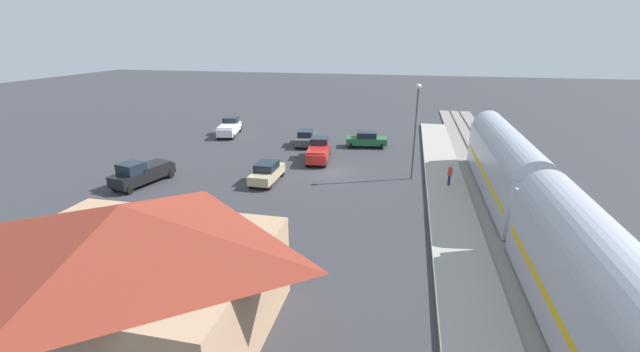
{
  "coord_description": "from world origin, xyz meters",
  "views": [
    {
      "loc": [
        -6.47,
        33.95,
        11.89
      ],
      "look_at": [
        0.21,
        3.73,
        1.0
      ],
      "focal_mm": 22.4,
      "sensor_mm": 36.0,
      "label": 1
    }
  ],
  "objects_px": {
    "station_building": "(131,269)",
    "pickup_black": "(142,173)",
    "pickup_red": "(319,151)",
    "light_pole_near_platform": "(416,121)",
    "pickup_white": "(229,127)",
    "pedestrian_on_platform": "(450,174)",
    "sedan_green": "(366,139)",
    "sedan_tan": "(267,172)",
    "sedan_charcoal": "(306,138)"
  },
  "relations": [
    {
      "from": "light_pole_near_platform",
      "to": "sedan_charcoal",
      "type": "bearing_deg",
      "value": -37.39
    },
    {
      "from": "sedan_green",
      "to": "pickup_white",
      "type": "bearing_deg",
      "value": -6.22
    },
    {
      "from": "sedan_green",
      "to": "sedan_charcoal",
      "type": "bearing_deg",
      "value": 5.54
    },
    {
      "from": "sedan_tan",
      "to": "sedan_green",
      "type": "height_order",
      "value": "same"
    },
    {
      "from": "station_building",
      "to": "pickup_red",
      "type": "xyz_separation_m",
      "value": [
        -2.01,
        -25.68,
        -1.99
      ]
    },
    {
      "from": "pickup_red",
      "to": "light_pole_near_platform",
      "type": "relative_size",
      "value": 0.68
    },
    {
      "from": "sedan_charcoal",
      "to": "sedan_tan",
      "type": "bearing_deg",
      "value": 89.16
    },
    {
      "from": "pickup_white",
      "to": "pedestrian_on_platform",
      "type": "bearing_deg",
      "value": 152.28
    },
    {
      "from": "station_building",
      "to": "sedan_tan",
      "type": "relative_size",
      "value": 2.57
    },
    {
      "from": "sedan_charcoal",
      "to": "pickup_black",
      "type": "distance_m",
      "value": 18.52
    },
    {
      "from": "pickup_white",
      "to": "station_building",
      "type": "bearing_deg",
      "value": 108.53
    },
    {
      "from": "pickup_red",
      "to": "light_pole_near_platform",
      "type": "bearing_deg",
      "value": 158.43
    },
    {
      "from": "sedan_green",
      "to": "pickup_white",
      "type": "relative_size",
      "value": 0.83
    },
    {
      "from": "pickup_red",
      "to": "pickup_black",
      "type": "bearing_deg",
      "value": 37.29
    },
    {
      "from": "station_building",
      "to": "sedan_green",
      "type": "xyz_separation_m",
      "value": [
        -6.14,
        -31.85,
        -2.14
      ]
    },
    {
      "from": "station_building",
      "to": "pickup_black",
      "type": "bearing_deg",
      "value": -55.05
    },
    {
      "from": "station_building",
      "to": "pickup_red",
      "type": "distance_m",
      "value": 25.83
    },
    {
      "from": "pedestrian_on_platform",
      "to": "pickup_white",
      "type": "height_order",
      "value": "pickup_white"
    },
    {
      "from": "sedan_charcoal",
      "to": "light_pole_near_platform",
      "type": "xyz_separation_m",
      "value": [
        -11.95,
        9.13,
        4.25
      ]
    },
    {
      "from": "station_building",
      "to": "pedestrian_on_platform",
      "type": "xyz_separation_m",
      "value": [
        -14.18,
        -20.35,
        -1.74
      ]
    },
    {
      "from": "light_pole_near_platform",
      "to": "pedestrian_on_platform",
      "type": "bearing_deg",
      "value": 150.43
    },
    {
      "from": "pedestrian_on_platform",
      "to": "pickup_red",
      "type": "bearing_deg",
      "value": -23.63
    },
    {
      "from": "pedestrian_on_platform",
      "to": "sedan_green",
      "type": "xyz_separation_m",
      "value": [
        8.04,
        -11.49,
        -0.4
      ]
    },
    {
      "from": "sedan_green",
      "to": "light_pole_near_platform",
      "type": "xyz_separation_m",
      "value": [
        -5.06,
        9.8,
        4.25
      ]
    },
    {
      "from": "sedan_green",
      "to": "light_pole_near_platform",
      "type": "height_order",
      "value": "light_pole_near_platform"
    },
    {
      "from": "pedestrian_on_platform",
      "to": "sedan_green",
      "type": "height_order",
      "value": "pedestrian_on_platform"
    },
    {
      "from": "sedan_green",
      "to": "light_pole_near_platform",
      "type": "relative_size",
      "value": 0.57
    },
    {
      "from": "sedan_green",
      "to": "pickup_white",
      "type": "distance_m",
      "value": 17.55
    },
    {
      "from": "pickup_black",
      "to": "light_pole_near_platform",
      "type": "relative_size",
      "value": 0.69
    },
    {
      "from": "pedestrian_on_platform",
      "to": "sedan_charcoal",
      "type": "height_order",
      "value": "pedestrian_on_platform"
    },
    {
      "from": "pedestrian_on_platform",
      "to": "pickup_black",
      "type": "relative_size",
      "value": 0.3
    },
    {
      "from": "pickup_black",
      "to": "pickup_white",
      "type": "bearing_deg",
      "value": -89.05
    },
    {
      "from": "pedestrian_on_platform",
      "to": "pickup_white",
      "type": "distance_m",
      "value": 28.8
    },
    {
      "from": "sedan_green",
      "to": "sedan_tan",
      "type": "bearing_deg",
      "value": 61.9
    },
    {
      "from": "sedan_charcoal",
      "to": "sedan_tan",
      "type": "xyz_separation_m",
      "value": [
        0.19,
        12.59,
        0.0
      ]
    },
    {
      "from": "sedan_tan",
      "to": "pickup_red",
      "type": "height_order",
      "value": "pickup_red"
    },
    {
      "from": "sedan_green",
      "to": "pickup_red",
      "type": "bearing_deg",
      "value": 56.21
    },
    {
      "from": "station_building",
      "to": "pedestrian_on_platform",
      "type": "relative_size",
      "value": 6.78
    },
    {
      "from": "pickup_black",
      "to": "pickup_red",
      "type": "height_order",
      "value": "same"
    },
    {
      "from": "sedan_green",
      "to": "pickup_black",
      "type": "bearing_deg",
      "value": 43.17
    },
    {
      "from": "sedan_tan",
      "to": "sedan_green",
      "type": "xyz_separation_m",
      "value": [
        -7.08,
        -13.26,
        0.0
      ]
    },
    {
      "from": "pickup_red",
      "to": "light_pole_near_platform",
      "type": "xyz_separation_m",
      "value": [
        -9.19,
        3.63,
        4.1
      ]
    },
    {
      "from": "station_building",
      "to": "sedan_charcoal",
      "type": "distance_m",
      "value": 31.26
    },
    {
      "from": "light_pole_near_platform",
      "to": "sedan_green",
      "type": "bearing_deg",
      "value": -62.7
    },
    {
      "from": "sedan_charcoal",
      "to": "pickup_red",
      "type": "distance_m",
      "value": 6.16
    },
    {
      "from": "pickup_black",
      "to": "sedan_green",
      "type": "height_order",
      "value": "pickup_black"
    },
    {
      "from": "pickup_white",
      "to": "pickup_red",
      "type": "distance_m",
      "value": 15.58
    },
    {
      "from": "pickup_black",
      "to": "pickup_white",
      "type": "height_order",
      "value": "same"
    },
    {
      "from": "pickup_red",
      "to": "light_pole_near_platform",
      "type": "height_order",
      "value": "light_pole_near_platform"
    },
    {
      "from": "station_building",
      "to": "sedan_green",
      "type": "bearing_deg",
      "value": -100.92
    }
  ]
}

